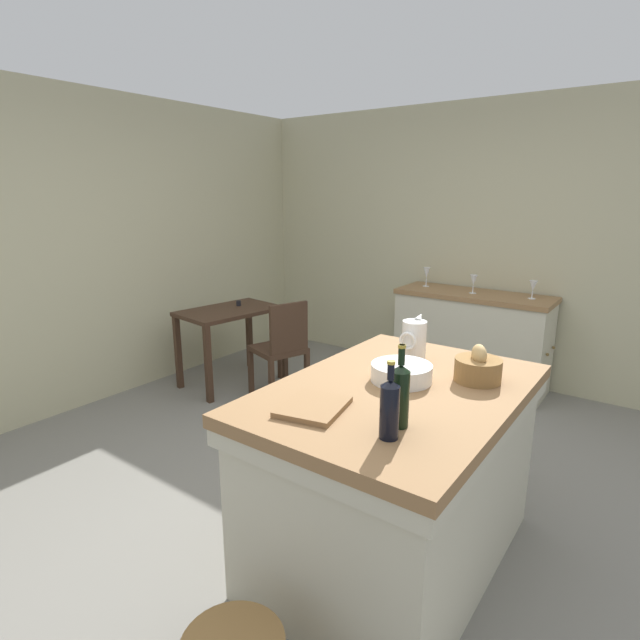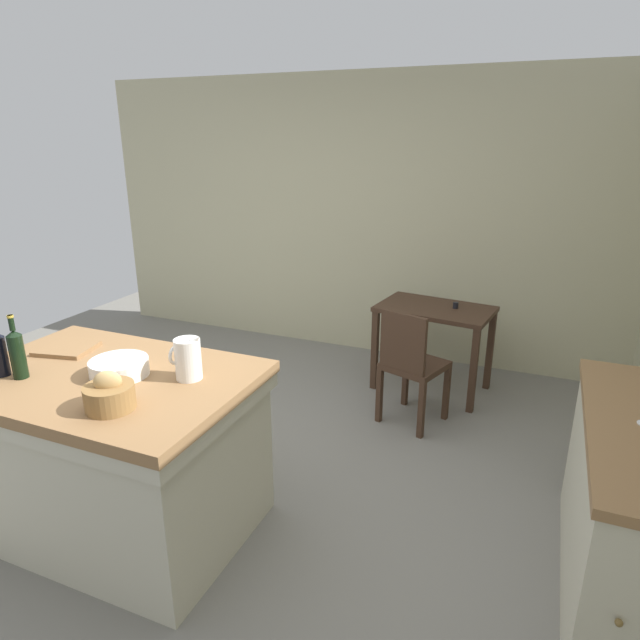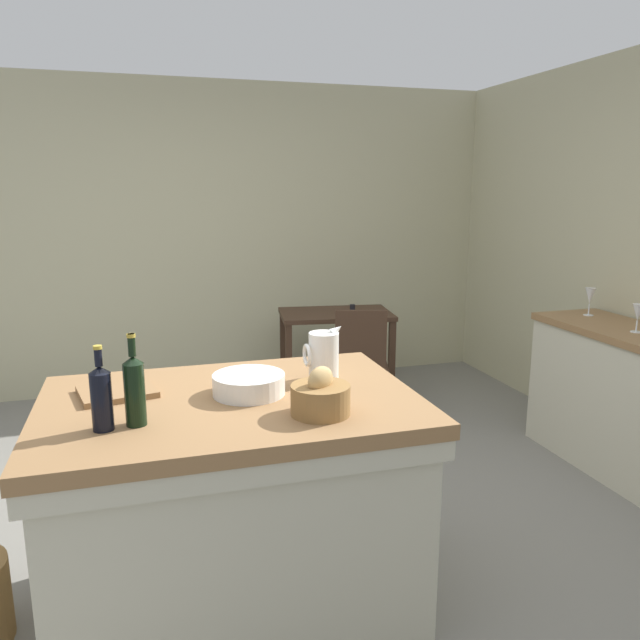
# 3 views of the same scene
# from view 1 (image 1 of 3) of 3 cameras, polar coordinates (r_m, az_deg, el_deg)

# --- Properties ---
(ground_plane) EXTENTS (6.76, 6.76, 0.00)m
(ground_plane) POSITION_cam_1_polar(r_m,az_deg,el_deg) (3.19, 2.13, -19.70)
(ground_plane) COLOR slate
(wall_back) EXTENTS (5.32, 0.12, 2.60)m
(wall_back) POSITION_cam_1_polar(r_m,az_deg,el_deg) (4.65, -25.57, 6.98)
(wall_back) COLOR #B7B28E
(wall_back) RESTS_ON ground
(wall_right) EXTENTS (0.12, 5.20, 2.60)m
(wall_right) POSITION_cam_1_polar(r_m,az_deg,el_deg) (5.04, 19.21, 8.05)
(wall_right) COLOR #B7B28E
(wall_right) RESTS_ON ground
(island_table) EXTENTS (1.47, 1.01, 0.91)m
(island_table) POSITION_cam_1_polar(r_m,az_deg,el_deg) (2.55, 8.51, -16.29)
(island_table) COLOR olive
(island_table) RESTS_ON ground
(side_cabinet) EXTENTS (0.52, 1.40, 0.89)m
(side_cabinet) POSITION_cam_1_polar(r_m,az_deg,el_deg) (4.89, 16.75, -2.13)
(side_cabinet) COLOR olive
(side_cabinet) RESTS_ON ground
(writing_desk) EXTENTS (0.97, 0.68, 0.78)m
(writing_desk) POSITION_cam_1_polar(r_m,az_deg,el_deg) (4.77, -10.24, -0.15)
(writing_desk) COLOR #3D281C
(writing_desk) RESTS_ON ground
(wooden_chair) EXTENTS (0.50, 0.50, 0.89)m
(wooden_chair) POSITION_cam_1_polar(r_m,az_deg,el_deg) (4.34, -4.37, -3.11)
(wooden_chair) COLOR #3D281C
(wooden_chair) RESTS_ON ground
(pitcher) EXTENTS (0.17, 0.13, 0.25)m
(pitcher) POSITION_cam_1_polar(r_m,az_deg,el_deg) (2.75, 10.61, -2.15)
(pitcher) COLOR white
(pitcher) RESTS_ON island_table
(wash_bowl) EXTENTS (0.29, 0.29, 0.08)m
(wash_bowl) POSITION_cam_1_polar(r_m,az_deg,el_deg) (2.43, 9.23, -5.91)
(wash_bowl) COLOR white
(wash_bowl) RESTS_ON island_table
(bread_basket) EXTENTS (0.22, 0.22, 0.18)m
(bread_basket) POSITION_cam_1_polar(r_m,az_deg,el_deg) (2.51, 17.50, -5.22)
(bread_basket) COLOR olive
(bread_basket) RESTS_ON island_table
(cutting_board) EXTENTS (0.33, 0.30, 0.02)m
(cutting_board) POSITION_cam_1_polar(r_m,az_deg,el_deg) (2.11, -0.78, -9.84)
(cutting_board) COLOR olive
(cutting_board) RESTS_ON island_table
(wine_bottle_dark) EXTENTS (0.07, 0.07, 0.33)m
(wine_bottle_dark) POSITION_cam_1_polar(r_m,az_deg,el_deg) (1.95, 9.07, -8.29)
(wine_bottle_dark) COLOR black
(wine_bottle_dark) RESTS_ON island_table
(wine_bottle_amber) EXTENTS (0.07, 0.07, 0.30)m
(wine_bottle_amber) POSITION_cam_1_polar(r_m,az_deg,el_deg) (1.86, 7.90, -9.80)
(wine_bottle_amber) COLOR black
(wine_bottle_amber) RESTS_ON island_table
(wine_glass_far_left) EXTENTS (0.07, 0.07, 0.16)m
(wine_glass_far_left) POSITION_cam_1_polar(r_m,az_deg,el_deg) (4.67, 23.03, 3.53)
(wine_glass_far_left) COLOR white
(wine_glass_far_left) RESTS_ON side_cabinet
(wine_glass_left) EXTENTS (0.07, 0.07, 0.17)m
(wine_glass_left) POSITION_cam_1_polar(r_m,az_deg,el_deg) (4.75, 17.03, 4.28)
(wine_glass_left) COLOR white
(wine_glass_left) RESTS_ON side_cabinet
(wine_glass_middle) EXTENTS (0.07, 0.07, 0.19)m
(wine_glass_middle) POSITION_cam_1_polar(r_m,az_deg,el_deg) (4.99, 12.01, 5.20)
(wine_glass_middle) COLOR white
(wine_glass_middle) RESTS_ON side_cabinet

